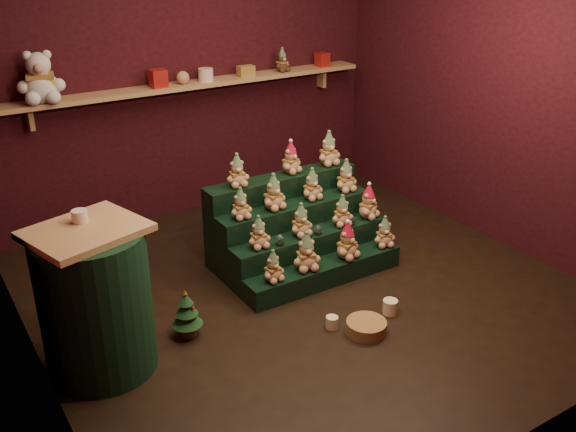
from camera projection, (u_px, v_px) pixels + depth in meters
ground at (305, 290)px, 5.11m from camera, size 4.00×4.00×0.00m
back_wall at (187, 70)px, 6.12m from camera, size 4.00×0.10×2.80m
front_wall at (555, 221)px, 2.96m from camera, size 4.00×0.10×2.80m
right_wall at (503, 85)px, 5.54m from camera, size 0.10×4.00×2.80m
back_shelf at (196, 85)px, 6.02m from camera, size 3.60×0.26×0.24m
riser_tier_front at (325, 273)px, 5.18m from camera, size 1.40×0.22×0.18m
riser_tier_midfront at (309, 252)px, 5.32m from camera, size 1.40×0.22×0.36m
riser_tier_midback at (295, 233)px, 5.45m from camera, size 1.40×0.22×0.54m
riser_tier_back at (281, 214)px, 5.58m from camera, size 1.40×0.22×0.72m
teddy_0 at (273, 266)px, 4.84m from camera, size 0.20×0.18×0.25m
teddy_1 at (306, 251)px, 4.99m from camera, size 0.26×0.25×0.31m
teddy_2 at (347, 241)px, 5.17m from camera, size 0.27×0.25×0.31m
teddy_3 at (384, 232)px, 5.38m from camera, size 0.22×0.21×0.26m
teddy_4 at (259, 232)px, 4.95m from camera, size 0.20×0.18×0.26m
teddy_5 at (301, 220)px, 5.15m from camera, size 0.20×0.18×0.27m
teddy_6 at (342, 211)px, 5.33m from camera, size 0.22×0.20×0.26m
teddy_7 at (368, 202)px, 5.46m from camera, size 0.27×0.26×0.30m
teddy_8 at (241, 204)px, 5.02m from camera, size 0.19×0.17×0.25m
teddy_9 at (274, 192)px, 5.18m from camera, size 0.24×0.23×0.29m
teddy_10 at (312, 184)px, 5.38m from camera, size 0.20×0.19×0.27m
teddy_11 at (346, 176)px, 5.54m from camera, size 0.20×0.18×0.28m
teddy_12 at (237, 170)px, 5.16m from camera, size 0.21×0.20×0.27m
teddy_13 at (291, 158)px, 5.45m from camera, size 0.24×0.23×0.27m
teddy_14 at (329, 149)px, 5.63m from camera, size 0.22×0.20×0.30m
snow_globe_a at (280, 240)px, 5.02m from camera, size 0.07×0.07×0.09m
snow_globe_b at (318, 230)px, 5.20m from camera, size 0.06×0.06×0.08m
snow_globe_c at (351, 221)px, 5.37m from camera, size 0.06×0.06×0.08m
side_table at (96, 301)px, 4.03m from camera, size 0.78×0.70×1.00m
table_ornament at (80, 216)px, 3.88m from camera, size 0.10×0.10×0.08m
mini_christmas_tree at (187, 314)px, 4.47m from camera, size 0.22×0.22×0.37m
mug_left at (332, 322)px, 4.61m from camera, size 0.09×0.09×0.09m
mug_right at (390, 307)px, 4.78m from camera, size 0.11×0.11×0.11m
wicker_basket at (366, 327)px, 4.56m from camera, size 0.34×0.34×0.09m
white_bear at (39, 70)px, 5.20m from camera, size 0.44×0.41×0.53m
brown_bear at (282, 60)px, 6.40m from camera, size 0.18×0.16×0.23m
gift_tin_red_a at (158, 78)px, 5.78m from camera, size 0.14×0.14×0.16m
gift_tin_cream at (206, 75)px, 6.02m from camera, size 0.14×0.14×0.12m
gift_tin_red_b at (322, 60)px, 6.67m from camera, size 0.12×0.12×0.14m
shelf_plush_ball at (183, 78)px, 5.91m from camera, size 0.12×0.12×0.12m
scarf_gift_box at (246, 71)px, 6.23m from camera, size 0.16×0.10×0.10m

